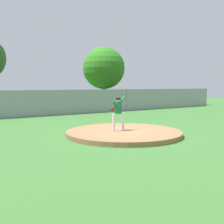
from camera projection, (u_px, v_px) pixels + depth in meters
ground_plane at (68, 122)px, 17.96m from camera, size 80.00×80.00×0.00m
asphalt_strip at (28, 111)px, 24.95m from camera, size 44.00×7.00×0.01m
pitchers_mound at (124, 133)px, 13.01m from camera, size 5.40×5.40×0.21m
pitcher_youth at (118, 110)px, 13.00m from camera, size 0.82×0.32×1.62m
baseball at (141, 127)px, 13.79m from camera, size 0.07×0.07×0.07m
chainlink_fence at (46, 103)px, 21.15m from camera, size 38.72×0.07×2.09m
parked_car_teal at (91, 101)px, 28.29m from camera, size 1.95×4.32×1.67m
parked_car_burgundy at (131, 99)px, 31.35m from camera, size 2.08×4.52×1.70m
parked_car_slate at (4, 103)px, 23.99m from camera, size 2.11×4.29×1.75m
parked_car_red at (36, 103)px, 24.88m from camera, size 2.26×4.88×1.66m
tree_broad_left at (104, 68)px, 37.32m from camera, size 5.64×5.64×7.50m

